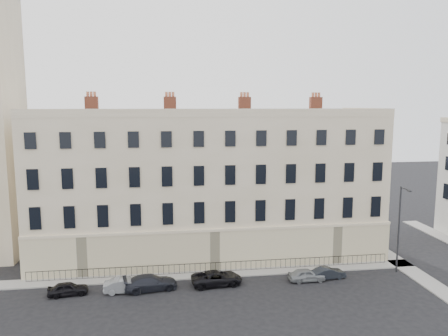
{
  "coord_description": "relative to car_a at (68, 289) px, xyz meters",
  "views": [
    {
      "loc": [
        -10.9,
        -34.76,
        16.19
      ],
      "look_at": [
        -4.52,
        10.0,
        9.59
      ],
      "focal_mm": 35.0,
      "sensor_mm": 36.0,
      "label": 1
    }
  ],
  "objects": [
    {
      "name": "pavement_east_return",
      "position": [
        32.13,
        5.81,
        -0.51
      ],
      "size": [
        2.0,
        24.0,
        0.12
      ],
      "primitive_type": "cube",
      "color": "gray",
      "rests_on": "ground"
    },
    {
      "name": "car_a",
      "position": [
        0.0,
        0.0,
        0.0
      ],
      "size": [
        3.51,
        1.81,
        1.14
      ],
      "primitive_type": "imported",
      "rotation": [
        0.0,
        0.0,
        1.72
      ],
      "color": "black",
      "rests_on": "ground"
    },
    {
      "name": "streetlamp",
      "position": [
        30.64,
        0.85,
        4.15
      ],
      "size": [
        0.26,
        1.84,
        8.51
      ],
      "rotation": [
        0.0,
        0.0,
        0.04
      ],
      "color": "#2D2E33",
      "rests_on": "ground"
    },
    {
      "name": "ground",
      "position": [
        19.13,
        -2.19,
        -0.57
      ],
      "size": [
        160.0,
        160.0,
        0.0
      ],
      "primitive_type": "plane",
      "color": "black",
      "rests_on": "ground"
    },
    {
      "name": "car_c",
      "position": [
        6.97,
        0.08,
        0.11
      ],
      "size": [
        4.93,
        2.64,
        1.36
      ],
      "primitive_type": "imported",
      "rotation": [
        0.0,
        0.0,
        1.74
      ],
      "color": "black",
      "rests_on": "ground"
    },
    {
      "name": "railings",
      "position": [
        13.13,
        3.21,
        -0.02
      ],
      "size": [
        35.0,
        0.04,
        0.96
      ],
      "color": "black",
      "rests_on": "ground"
    },
    {
      "name": "car_d",
      "position": [
        12.89,
        0.34,
        0.07
      ],
      "size": [
        4.8,
        2.54,
        1.29
      ],
      "primitive_type": "imported",
      "rotation": [
        0.0,
        0.0,
        1.66
      ],
      "color": "black",
      "rests_on": "ground"
    },
    {
      "name": "car_f",
      "position": [
        23.38,
        0.28,
        -0.03
      ],
      "size": [
        3.41,
        1.58,
        1.08
      ],
      "primitive_type": "imported",
      "rotation": [
        0.0,
        0.0,
        1.71
      ],
      "color": "black",
      "rests_on": "ground"
    },
    {
      "name": "pavement_terrace",
      "position": [
        9.13,
        2.81,
        -0.51
      ],
      "size": [
        48.0,
        2.0,
        0.12
      ],
      "primitive_type": "cube",
      "color": "gray",
      "rests_on": "ground"
    },
    {
      "name": "car_b",
      "position": [
        4.89,
        -0.08,
        0.06
      ],
      "size": [
        3.84,
        1.38,
        1.26
      ],
      "primitive_type": "imported",
      "rotation": [
        0.0,
        0.0,
        1.58
      ],
      "color": "gray",
      "rests_on": "ground"
    },
    {
      "name": "car_e",
      "position": [
        21.22,
        0.02,
        0.02
      ],
      "size": [
        3.47,
        1.45,
        1.17
      ],
      "primitive_type": "imported",
      "rotation": [
        0.0,
        0.0,
        1.59
      ],
      "color": "gray",
      "rests_on": "ground"
    },
    {
      "name": "terrace",
      "position": [
        13.16,
        9.77,
        6.93
      ],
      "size": [
        36.22,
        12.22,
        17.0
      ],
      "color": "#C6B593",
      "rests_on": "ground"
    }
  ]
}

